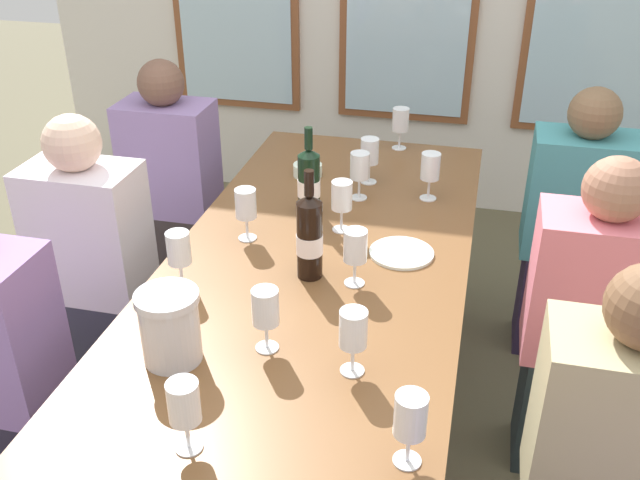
{
  "coord_description": "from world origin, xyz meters",
  "views": [
    {
      "loc": [
        0.45,
        -1.63,
        1.86
      ],
      "look_at": [
        0.0,
        0.24,
        0.79
      ],
      "focal_mm": 40.33,
      "sensor_mm": 36.0,
      "label": 1
    }
  ],
  "objects_px": {
    "wine_glass_0": "(342,197)",
    "wine_glass_8": "(430,167)",
    "metal_pitcher": "(170,326)",
    "wine_glass_5": "(246,206)",
    "wine_glass_1": "(410,417)",
    "wine_glass_4": "(355,249)",
    "wine_glass_3": "(266,310)",
    "wine_glass_10": "(400,122)",
    "seated_person_1": "(572,234)",
    "wine_glass_11": "(184,405)",
    "seated_person_6": "(95,273)",
    "seated_person_7": "(585,332)",
    "dining_table": "(300,316)",
    "white_plate_0": "(401,253)",
    "seated_person_0": "(173,193)",
    "wine_glass_6": "(179,251)",
    "wine_bottle_1": "(309,181)",
    "wine_bottle_0": "(309,236)",
    "wine_glass_2": "(360,168)",
    "wine_glass_7": "(353,332)",
    "seated_person_5": "(605,475)",
    "wine_glass_9": "(370,153)",
    "tasting_bowl_1": "(308,170)"
  },
  "relations": [
    {
      "from": "metal_pitcher",
      "to": "seated_person_6",
      "type": "relative_size",
      "value": 0.17
    },
    {
      "from": "wine_glass_1",
      "to": "wine_glass_5",
      "type": "xyz_separation_m",
      "value": [
        -0.63,
        0.83,
        -0.0
      ]
    },
    {
      "from": "wine_glass_11",
      "to": "seated_person_5",
      "type": "relative_size",
      "value": 0.16
    },
    {
      "from": "wine_glass_8",
      "to": "wine_glass_11",
      "type": "distance_m",
      "value": 1.38
    },
    {
      "from": "wine_glass_10",
      "to": "seated_person_7",
      "type": "relative_size",
      "value": 0.16
    },
    {
      "from": "wine_glass_1",
      "to": "wine_glass_2",
      "type": "xyz_separation_m",
      "value": [
        -0.33,
        1.21,
        -0.0
      ]
    },
    {
      "from": "wine_bottle_0",
      "to": "wine_glass_3",
      "type": "bearing_deg",
      "value": -92.93
    },
    {
      "from": "wine_glass_1",
      "to": "wine_glass_11",
      "type": "bearing_deg",
      "value": -171.24
    },
    {
      "from": "wine_bottle_0",
      "to": "wine_glass_0",
      "type": "height_order",
      "value": "wine_bottle_0"
    },
    {
      "from": "wine_glass_1",
      "to": "wine_glass_4",
      "type": "xyz_separation_m",
      "value": [
        -0.24,
        0.65,
        -0.0
      ]
    },
    {
      "from": "wine_glass_1",
      "to": "seated_person_6",
      "type": "distance_m",
      "value": 1.5
    },
    {
      "from": "seated_person_7",
      "to": "wine_glass_11",
      "type": "bearing_deg",
      "value": -134.08
    },
    {
      "from": "tasting_bowl_1",
      "to": "wine_glass_4",
      "type": "height_order",
      "value": "wine_glass_4"
    },
    {
      "from": "wine_glass_8",
      "to": "wine_glass_9",
      "type": "height_order",
      "value": "same"
    },
    {
      "from": "wine_glass_4",
      "to": "wine_glass_11",
      "type": "distance_m",
      "value": 0.75
    },
    {
      "from": "wine_bottle_1",
      "to": "wine_glass_8",
      "type": "distance_m",
      "value": 0.44
    },
    {
      "from": "white_plate_0",
      "to": "wine_glass_1",
      "type": "xyz_separation_m",
      "value": [
        0.13,
        -0.85,
        0.12
      ]
    },
    {
      "from": "white_plate_0",
      "to": "seated_person_0",
      "type": "bearing_deg",
      "value": 148.43
    },
    {
      "from": "dining_table",
      "to": "metal_pitcher",
      "type": "bearing_deg",
      "value": -124.27
    },
    {
      "from": "metal_pitcher",
      "to": "wine_glass_5",
      "type": "distance_m",
      "value": 0.63
    },
    {
      "from": "wine_glass_8",
      "to": "seated_person_0",
      "type": "height_order",
      "value": "seated_person_0"
    },
    {
      "from": "wine_glass_2",
      "to": "wine_glass_3",
      "type": "height_order",
      "value": "same"
    },
    {
      "from": "wine_glass_7",
      "to": "seated_person_1",
      "type": "height_order",
      "value": "seated_person_1"
    },
    {
      "from": "wine_glass_10",
      "to": "dining_table",
      "type": "bearing_deg",
      "value": -95.61
    },
    {
      "from": "wine_glass_10",
      "to": "seated_person_1",
      "type": "distance_m",
      "value": 0.81
    },
    {
      "from": "wine_bottle_0",
      "to": "seated_person_5",
      "type": "height_order",
      "value": "seated_person_5"
    },
    {
      "from": "wine_glass_5",
      "to": "wine_glass_7",
      "type": "relative_size",
      "value": 1.0
    },
    {
      "from": "wine_glass_0",
      "to": "wine_glass_8",
      "type": "height_order",
      "value": "same"
    },
    {
      "from": "metal_pitcher",
      "to": "seated_person_5",
      "type": "distance_m",
      "value": 1.11
    },
    {
      "from": "seated_person_6",
      "to": "seated_person_7",
      "type": "bearing_deg",
      "value": 1.31
    },
    {
      "from": "wine_glass_3",
      "to": "wine_glass_5",
      "type": "relative_size",
      "value": 1.0
    },
    {
      "from": "wine_bottle_1",
      "to": "wine_glass_4",
      "type": "height_order",
      "value": "wine_bottle_1"
    },
    {
      "from": "metal_pitcher",
      "to": "seated_person_7",
      "type": "distance_m",
      "value": 1.29
    },
    {
      "from": "tasting_bowl_1",
      "to": "seated_person_0",
      "type": "xyz_separation_m",
      "value": [
        -0.65,
        0.15,
        -0.24
      ]
    },
    {
      "from": "wine_glass_5",
      "to": "wine_glass_11",
      "type": "relative_size",
      "value": 1.0
    },
    {
      "from": "wine_glass_4",
      "to": "seated_person_1",
      "type": "xyz_separation_m",
      "value": [
        0.69,
        0.88,
        -0.33
      ]
    },
    {
      "from": "seated_person_7",
      "to": "white_plate_0",
      "type": "bearing_deg",
      "value": -177.73
    },
    {
      "from": "wine_glass_9",
      "to": "seated_person_1",
      "type": "height_order",
      "value": "seated_person_1"
    },
    {
      "from": "wine_glass_6",
      "to": "wine_glass_7",
      "type": "height_order",
      "value": "same"
    },
    {
      "from": "wine_glass_5",
      "to": "wine_glass_3",
      "type": "bearing_deg",
      "value": -66.58
    },
    {
      "from": "white_plate_0",
      "to": "wine_glass_6",
      "type": "bearing_deg",
      "value": -150.89
    },
    {
      "from": "wine_glass_0",
      "to": "wine_glass_1",
      "type": "height_order",
      "value": "same"
    },
    {
      "from": "wine_glass_7",
      "to": "wine_glass_9",
      "type": "relative_size",
      "value": 1.0
    },
    {
      "from": "wine_bottle_0",
      "to": "wine_glass_8",
      "type": "xyz_separation_m",
      "value": [
        0.29,
        0.61,
        -0.01
      ]
    },
    {
      "from": "white_plate_0",
      "to": "wine_glass_9",
      "type": "bearing_deg",
      "value": 110.95
    },
    {
      "from": "seated_person_7",
      "to": "seated_person_5",
      "type": "bearing_deg",
      "value": -90.0
    },
    {
      "from": "wine_glass_1",
      "to": "wine_glass_10",
      "type": "height_order",
      "value": "same"
    },
    {
      "from": "wine_bottle_0",
      "to": "seated_person_6",
      "type": "distance_m",
      "value": 0.92
    },
    {
      "from": "metal_pitcher",
      "to": "wine_glass_5",
      "type": "xyz_separation_m",
      "value": [
        -0.02,
        0.63,
        0.02
      ]
    },
    {
      "from": "metal_pitcher",
      "to": "seated_person_6",
      "type": "xyz_separation_m",
      "value": [
        -0.6,
        0.63,
        -0.31
      ]
    }
  ]
}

